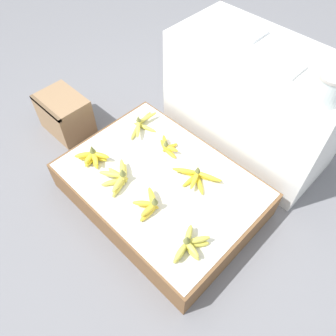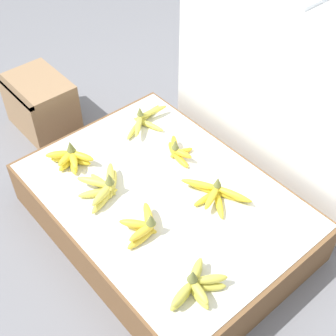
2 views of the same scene
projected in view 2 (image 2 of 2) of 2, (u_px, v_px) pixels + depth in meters
The scene contains 11 objects.
ground_plane at pixel (164, 227), 2.05m from camera, with size 10.00×10.00×0.00m, color slate.
display_platform at pixel (164, 211), 1.97m from camera, with size 1.14×0.82×0.22m.
back_vendor_table at pixel (304, 98), 2.08m from camera, with size 1.08×0.53×0.76m.
wooden_crate at pixel (41, 104), 2.44m from camera, with size 0.35×0.26×0.29m.
banana_bunch_front_left at pixel (71, 158), 1.99m from camera, with size 0.17×0.16×0.11m.
banana_bunch_front_midleft at pixel (104, 187), 1.88m from camera, with size 0.19×0.22×0.11m.
banana_bunch_front_midright at pixel (144, 226), 1.74m from camera, with size 0.14×0.19×0.11m.
banana_bunch_front_right at pixel (196, 285), 1.56m from camera, with size 0.17×0.23×0.11m.
banana_bunch_middle_left at pixel (144, 120), 2.18m from camera, with size 0.18×0.28×0.10m.
banana_bunch_middle_midleft at pixel (178, 151), 2.03m from camera, with size 0.18×0.12×0.10m.
banana_bunch_middle_midright at pixel (216, 193), 1.86m from camera, with size 0.27×0.20×0.10m.
Camera 2 is at (0.97, -0.81, 1.64)m, focal length 50.00 mm.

